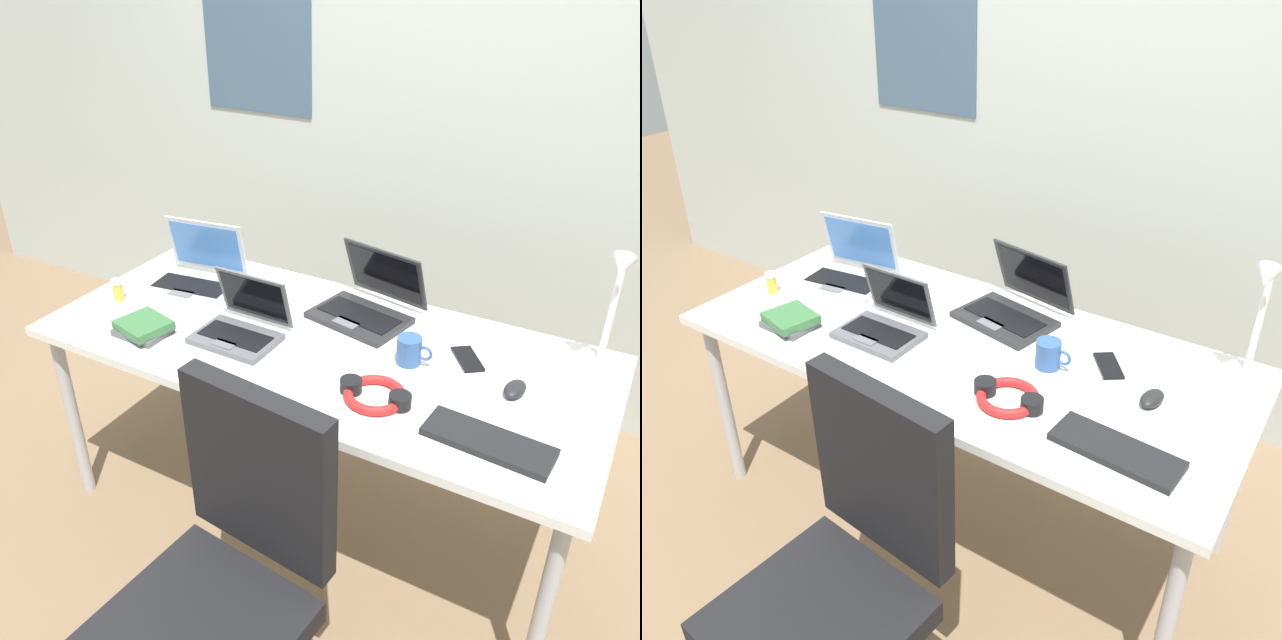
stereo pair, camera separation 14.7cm
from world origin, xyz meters
The scene contains 15 objects.
ground_plane centered at (0.00, 0.00, 0.00)m, with size 12.00×12.00×0.00m, color #7A6047.
wall_back centered at (0.00, 1.10, 1.30)m, with size 6.00×0.13×2.60m.
desk centered at (0.00, 0.00, 0.68)m, with size 1.80×0.80×0.74m.
desk_lamp centered at (0.80, 0.28, 0.94)m, with size 0.12×0.18×0.40m.
laptop_center centered at (0.06, 0.23, 0.79)m, with size 0.36×0.35×0.22m.
laptop_near_mouse centered at (-0.24, -0.09, 0.78)m, with size 0.27×0.23×0.20m.
laptop_by_keyboard centered at (-0.59, 0.12, 0.79)m, with size 0.34×0.30×0.23m.
external_keyboard centered at (0.62, -0.23, 0.75)m, with size 0.33×0.12×0.02m, color black.
computer_mouse centered at (0.62, 0.02, 0.76)m, with size 0.06×0.10×0.03m, color black.
cell_phone centered at (0.45, 0.12, 0.74)m, with size 0.06×0.14×0.01m, color black.
headphones centered at (0.28, -0.19, 0.76)m, with size 0.21×0.18×0.04m.
pill_bottle centered at (-0.77, -0.10, 0.78)m, with size 0.04×0.04×0.08m.
book_stack centered at (-0.52, -0.24, 0.77)m, with size 0.18×0.17×0.05m.
coffee_mug centered at (0.30, 0.02, 0.78)m, with size 0.11×0.08×0.09m.
office_chair centered at (0.14, -0.76, 0.40)m, with size 0.52×0.56×0.97m.
Camera 2 is at (1.00, -1.49, 1.84)m, focal length 36.94 mm.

